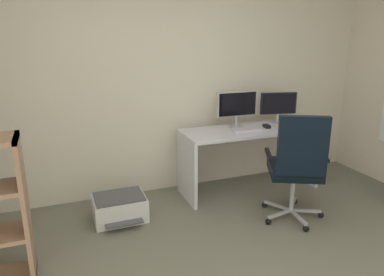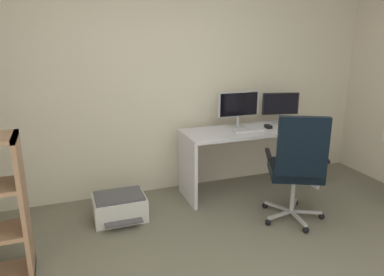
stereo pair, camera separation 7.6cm
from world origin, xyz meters
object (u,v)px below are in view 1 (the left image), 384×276
(computer_mouse, at_px, (267,126))
(monitor_main, at_px, (237,106))
(monitor_secondary, at_px, (278,105))
(printer, at_px, (120,208))
(office_chair, at_px, (297,163))
(keyboard, at_px, (247,130))
(desk, at_px, (250,144))

(computer_mouse, bearing_deg, monitor_main, 159.45)
(monitor_secondary, xyz_separation_m, printer, (-1.99, -0.30, -0.84))
(office_chair, bearing_deg, printer, 157.31)
(keyboard, distance_m, office_chair, 0.80)
(monitor_secondary, distance_m, office_chair, 1.10)
(printer, bearing_deg, computer_mouse, 4.80)
(monitor_main, relative_size, monitor_secondary, 1.13)
(desk, xyz_separation_m, computer_mouse, (0.19, -0.03, 0.21))
(monitor_main, distance_m, keyboard, 0.30)
(desk, height_order, computer_mouse, computer_mouse)
(desk, xyz_separation_m, keyboard, (-0.09, -0.06, 0.20))
(monitor_secondary, distance_m, printer, 2.18)
(monitor_main, distance_m, computer_mouse, 0.42)
(desk, height_order, monitor_secondary, monitor_secondary)
(office_chair, bearing_deg, computer_mouse, 78.42)
(desk, bearing_deg, keyboard, -147.17)
(keyboard, distance_m, computer_mouse, 0.28)
(monitor_main, height_order, keyboard, monitor_main)
(monitor_secondary, relative_size, keyboard, 1.27)
(printer, bearing_deg, desk, 6.50)
(desk, distance_m, monitor_secondary, 0.61)
(monitor_main, relative_size, keyboard, 1.43)
(monitor_secondary, height_order, office_chair, monitor_secondary)
(computer_mouse, distance_m, office_chair, 0.84)
(office_chair, bearing_deg, keyboard, 98.19)
(keyboard, bearing_deg, monitor_secondary, 22.00)
(monitor_main, distance_m, printer, 1.70)
(computer_mouse, bearing_deg, office_chair, -95.49)
(desk, relative_size, office_chair, 1.44)
(monitor_secondary, distance_m, keyboard, 0.59)
(computer_mouse, distance_m, printer, 1.86)
(keyboard, bearing_deg, printer, -172.60)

